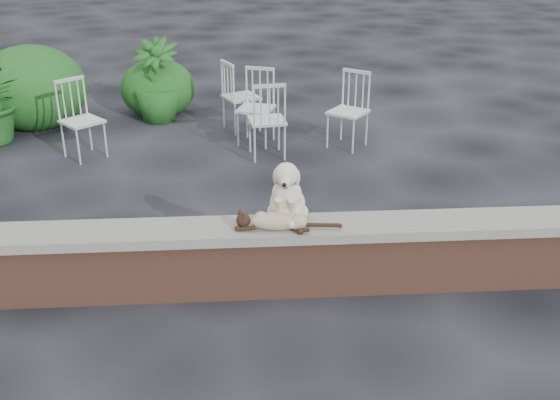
{
  "coord_description": "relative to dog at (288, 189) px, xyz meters",
  "views": [
    {
      "loc": [
        -0.1,
        -4.61,
        2.91
      ],
      "look_at": [
        0.23,
        0.2,
        0.7
      ],
      "focal_mm": 43.0,
      "sensor_mm": 36.0,
      "label": 1
    }
  ],
  "objects": [
    {
      "name": "ground",
      "position": [
        -0.28,
        -0.08,
        -0.85
      ],
      "size": [
        60.0,
        60.0,
        0.0
      ],
      "primitive_type": "plane",
      "color": "black",
      "rests_on": "ground"
    },
    {
      "name": "brick_wall",
      "position": [
        -0.28,
        -0.08,
        -0.6
      ],
      "size": [
        6.0,
        0.3,
        0.5
      ],
      "primitive_type": "cube",
      "color": "brown",
      "rests_on": "ground"
    },
    {
      "name": "cat",
      "position": [
        -0.08,
        -0.15,
        -0.19
      ],
      "size": [
        0.98,
        0.39,
        0.16
      ],
      "primitive_type": null,
      "rotation": [
        0.0,
        0.0,
        -0.17
      ],
      "color": "tan",
      "rests_on": "capstone"
    },
    {
      "name": "chair_a",
      "position": [
        -2.21,
        3.06,
        -0.38
      ],
      "size": [
        0.79,
        0.79,
        0.94
      ],
      "primitive_type": null,
      "rotation": [
        0.0,
        0.0,
        0.71
      ],
      "color": "silver",
      "rests_on": "ground"
    },
    {
      "name": "chair_b",
      "position": [
        -0.13,
        3.43,
        -0.38
      ],
      "size": [
        0.71,
        0.71,
        0.94
      ],
      "primitive_type": null,
      "rotation": [
        0.0,
        0.0,
        -0.34
      ],
      "color": "silver",
      "rests_on": "ground"
    },
    {
      "name": "chair_d",
      "position": [
        1.01,
        3.22,
        -0.38
      ],
      "size": [
        0.78,
        0.78,
        0.94
      ],
      "primitive_type": null,
      "rotation": [
        0.0,
        0.0,
        -0.65
      ],
      "color": "silver",
      "rests_on": "ground"
    },
    {
      "name": "potted_plant_b",
      "position": [
        -1.46,
        4.46,
        -0.28
      ],
      "size": [
        0.69,
        0.69,
        1.14
      ],
      "primitive_type": "imported",
      "rotation": [
        0.0,
        0.0,
        -0.09
      ],
      "color": "#1C5117",
      "rests_on": "ground"
    },
    {
      "name": "chair_e",
      "position": [
        -0.3,
        3.98,
        -0.38
      ],
      "size": [
        0.74,
        0.74,
        0.94
      ],
      "primitive_type": null,
      "rotation": [
        0.0,
        0.0,
        2.0
      ],
      "color": "silver",
      "rests_on": "ground"
    },
    {
      "name": "chair_c",
      "position": [
        -0.01,
        2.95,
        -0.38
      ],
      "size": [
        0.63,
        0.63,
        0.94
      ],
      "primitive_type": null,
      "rotation": [
        0.0,
        0.0,
        3.27
      ],
      "color": "silver",
      "rests_on": "ground"
    },
    {
      "name": "dog",
      "position": [
        0.0,
        0.0,
        0.0
      ],
      "size": [
        0.42,
        0.51,
        0.53
      ],
      "primitive_type": null,
      "rotation": [
        0.0,
        0.0,
        -0.17
      ],
      "color": "beige",
      "rests_on": "capstone"
    },
    {
      "name": "capstone",
      "position": [
        -0.28,
        -0.08,
        -0.31
      ],
      "size": [
        6.2,
        0.4,
        0.08
      ],
      "primitive_type": "cube",
      "color": "slate",
      "rests_on": "brick_wall"
    },
    {
      "name": "shrubbery",
      "position": [
        -2.93,
        4.34,
        -0.39
      ],
      "size": [
        3.44,
        1.89,
        1.15
      ],
      "color": "#1C5117",
      "rests_on": "ground"
    }
  ]
}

